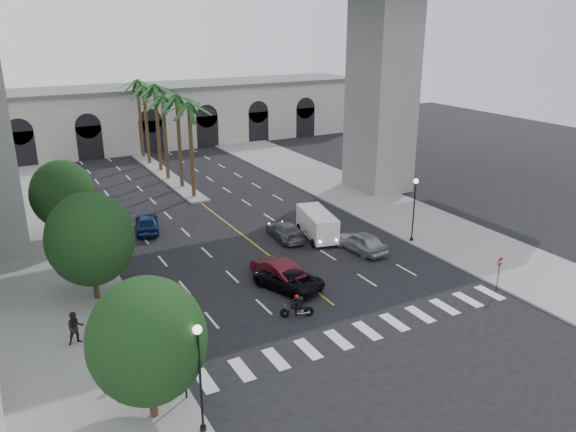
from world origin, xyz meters
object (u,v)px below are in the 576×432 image
object	(u,v)px
pedestrian_a	(101,327)
pedestrian_b	(75,328)
car_d	(285,231)
cargo_van	(317,224)
lamp_post_right	(414,205)
car_c	(287,279)
lamp_post_left_far	(99,221)
traffic_signal_far	(159,317)
lamp_post_left_near	(200,370)
car_a	(361,242)
car_e	(147,222)
do_not_enter_sign	(499,267)
motorcycle_rider	(298,307)
traffic_signal_near	(184,355)
car_b	(277,270)

from	to	relation	value
pedestrian_a	pedestrian_b	world-z (taller)	pedestrian_b
car_d	cargo_van	xyz separation A→B (m)	(2.37, -1.14, 0.56)
lamp_post_right	pedestrian_b	xyz separation A→B (m)	(-26.44, -3.04, -2.11)
car_c	pedestrian_a	world-z (taller)	pedestrian_a
lamp_post_left_far	traffic_signal_far	world-z (taller)	lamp_post_left_far
lamp_post_left_near	pedestrian_b	xyz separation A→B (m)	(-3.64, 9.96, -2.11)
car_a	car_c	size ratio (longest dim) A/B	0.92
traffic_signal_far	car_d	world-z (taller)	traffic_signal_far
traffic_signal_far	car_e	xyz separation A→B (m)	(4.54, 19.28, -1.71)
car_e	cargo_van	distance (m)	14.52
pedestrian_a	do_not_enter_sign	world-z (taller)	do_not_enter_sign
pedestrian_b	lamp_post_right	bearing A→B (deg)	2.88
car_a	do_not_enter_sign	world-z (taller)	do_not_enter_sign
lamp_post_left_near	motorcycle_rider	size ratio (longest dim) A/B	2.72
lamp_post_left_far	motorcycle_rider	size ratio (longest dim) A/B	2.72
motorcycle_rider	do_not_enter_sign	bearing A→B (deg)	6.90
pedestrian_a	lamp_post_left_far	bearing A→B (deg)	72.21
car_a	car_d	size ratio (longest dim) A/B	0.97
lamp_post_right	traffic_signal_near	bearing A→B (deg)	-155.18
pedestrian_a	car_b	bearing A→B (deg)	4.93
traffic_signal_near	cargo_van	world-z (taller)	traffic_signal_near
motorcycle_rider	car_e	size ratio (longest dim) A/B	0.42
motorcycle_rider	lamp_post_left_far	bearing A→B (deg)	142.69
car_a	pedestrian_b	distance (m)	21.99
cargo_van	do_not_enter_sign	bearing A→B (deg)	-56.57
lamp_post_right	do_not_enter_sign	bearing A→B (deg)	-94.94
car_b	lamp_post_left_near	bearing A→B (deg)	44.27
lamp_post_left_far	lamp_post_right	distance (m)	24.16
car_a	car_d	bearing A→B (deg)	-59.07
motorcycle_rider	car_b	size ratio (longest dim) A/B	0.41
lamp_post_left_near	car_b	xyz separation A→B (m)	(9.90, 11.88, -2.43)
car_b	traffic_signal_far	bearing A→B (deg)	22.85
lamp_post_right	car_d	distance (m)	10.60
car_c	pedestrian_a	size ratio (longest dim) A/B	2.75
car_e	cargo_van	size ratio (longest dim) A/B	0.84
motorcycle_rider	car_c	bearing A→B (deg)	92.67
traffic_signal_far	car_d	distance (m)	18.66
car_e	car_c	bearing A→B (deg)	122.80
car_e	cargo_van	xyz separation A→B (m)	(11.91, -8.30, 0.46)
car_b	car_d	bearing A→B (deg)	-128.31
lamp_post_left_far	motorcycle_rider	world-z (taller)	lamp_post_left_far
traffic_signal_far	car_e	distance (m)	19.88
car_a	car_d	world-z (taller)	car_a
car_b	cargo_van	distance (m)	8.70
traffic_signal_near	do_not_enter_sign	world-z (taller)	traffic_signal_near
lamp_post_left_near	pedestrian_b	size ratio (longest dim) A/B	2.79
car_a	pedestrian_b	xyz separation A→B (m)	(-21.71, -3.47, 0.31)
lamp_post_left_near	car_d	size ratio (longest dim) A/B	1.11
lamp_post_left_near	pedestrian_b	bearing A→B (deg)	110.09
car_d	lamp_post_left_far	bearing A→B (deg)	-3.69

